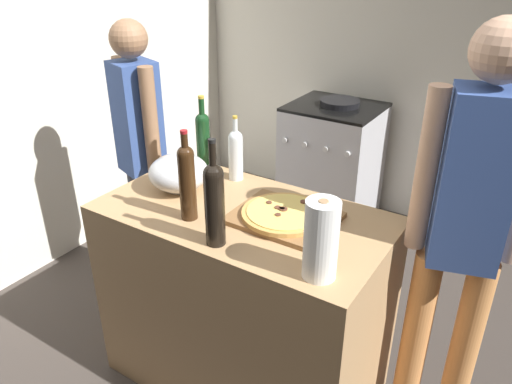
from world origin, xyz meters
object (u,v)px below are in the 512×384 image
object	(u,v)px
wine_bottle_green	(187,179)
person_in_red	(466,224)
paper_towel_roll	(321,240)
pizza	(284,213)
wine_bottle_dark	(214,201)
mixing_bowl	(179,173)
stove	(331,163)
person_in_stripes	(141,150)
wine_bottle_amber	(236,153)
wine_bottle_clear	(203,139)

from	to	relation	value
wine_bottle_green	person_in_red	xyz separation A→B (m)	(0.96, 0.39, -0.09)
paper_towel_roll	wine_bottle_green	distance (m)	0.61
pizza	wine_bottle_dark	size ratio (longest dim) A/B	0.83
person_in_red	mixing_bowl	bearing A→B (deg)	-169.65
paper_towel_roll	pizza	bearing A→B (deg)	137.56
mixing_bowl	wine_bottle_green	distance (m)	0.28
mixing_bowl	stove	bearing A→B (deg)	89.50
wine_bottle_dark	person_in_stripes	distance (m)	1.08
wine_bottle_amber	paper_towel_roll	bearing A→B (deg)	-35.54
paper_towel_roll	wine_bottle_dark	bearing A→B (deg)	-176.61
pizza	person_in_red	xyz separation A→B (m)	(0.64, 0.20, 0.05)
paper_towel_roll	person_in_red	xyz separation A→B (m)	(0.36, 0.46, -0.05)
wine_bottle_green	person_in_red	distance (m)	1.04
paper_towel_roll	mixing_bowl	bearing A→B (deg)	163.29
wine_bottle_green	stove	distance (m)	1.93
pizza	person_in_stripes	xyz separation A→B (m)	(-1.04, 0.26, -0.05)
wine_bottle_clear	wine_bottle_amber	distance (m)	0.19
paper_towel_roll	wine_bottle_clear	size ratio (longest dim) A/B	0.76
mixing_bowl	paper_towel_roll	bearing A→B (deg)	-16.71
wine_bottle_dark	person_in_stripes	size ratio (longest dim) A/B	0.26
stove	pizza	bearing A→B (deg)	-72.42
paper_towel_roll	wine_bottle_green	bearing A→B (deg)	173.62
pizza	person_in_red	distance (m)	0.67
pizza	wine_bottle_dark	bearing A→B (deg)	-114.21
wine_bottle_green	stove	world-z (taller)	wine_bottle_green
paper_towel_roll	person_in_red	distance (m)	0.58
wine_bottle_green	wine_bottle_clear	bearing A→B (deg)	120.71
mixing_bowl	person_in_stripes	bearing A→B (deg)	151.72
pizza	wine_bottle_dark	distance (m)	0.34
person_in_red	paper_towel_roll	bearing A→B (deg)	-127.92
paper_towel_roll	wine_bottle_clear	distance (m)	0.97
mixing_bowl	wine_bottle_amber	bearing A→B (deg)	57.37
mixing_bowl	wine_bottle_clear	size ratio (longest dim) A/B	0.72
pizza	wine_bottle_dark	world-z (taller)	wine_bottle_dark
paper_towel_roll	stove	size ratio (longest dim) A/B	0.30
paper_towel_roll	wine_bottle_green	xyz separation A→B (m)	(-0.61, 0.07, 0.03)
wine_bottle_amber	person_in_red	size ratio (longest dim) A/B	0.18
mixing_bowl	wine_bottle_dark	size ratio (longest dim) A/B	0.65
pizza	person_in_stripes	size ratio (longest dim) A/B	0.21
person_in_red	wine_bottle_clear	bearing A→B (deg)	179.26
person_in_stripes	person_in_red	world-z (taller)	person_in_red
pizza	stove	size ratio (longest dim) A/B	0.36
wine_bottle_clear	wine_bottle_dark	xyz separation A→B (m)	(0.44, -0.50, 0.01)
stove	mixing_bowl	bearing A→B (deg)	-90.50
pizza	person_in_stripes	distance (m)	1.08
pizza	wine_bottle_clear	xyz separation A→B (m)	(-0.57, 0.21, 0.13)
wine_bottle_amber	person_in_stripes	bearing A→B (deg)	175.94
person_in_stripes	stove	bearing A→B (deg)	68.76
mixing_bowl	person_in_stripes	world-z (taller)	person_in_stripes
wine_bottle_clear	wine_bottle_dark	size ratio (longest dim) A/B	0.91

